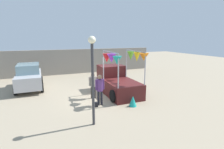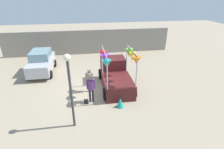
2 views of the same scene
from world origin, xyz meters
The scene contains 9 objects.
ground_plane centered at (0.00, 0.00, 0.00)m, with size 60.00×60.00×0.00m, color gray.
vendor_truck centered at (1.50, 0.49, 0.90)m, with size 2.53×4.18×2.98m.
parked_car centered at (-4.19, 3.83, 0.94)m, with size 1.88×4.00×1.88m.
person_customer centered at (-0.32, -1.32, 1.08)m, with size 0.53×0.34×1.77m.
person_vendor centered at (-0.36, -0.05, 0.98)m, with size 0.53×0.34×1.63m.
handbag centered at (-0.67, -1.52, 0.14)m, with size 0.28×0.16×0.28m, color black.
street_lamp centered at (-1.32, -3.40, 2.53)m, with size 0.32×0.32×3.87m.
brick_boundary_wall centered at (0.00, 8.40, 1.30)m, with size 18.00×0.36×2.60m, color gray.
folded_kite_bundle_teal centered at (1.33, -2.20, 0.30)m, with size 0.44×0.44×0.60m, color teal.
Camera 2 is at (-0.56, -10.68, 6.23)m, focal length 28.00 mm.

